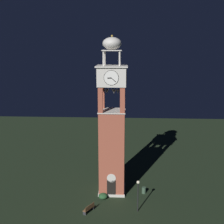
{
  "coord_description": "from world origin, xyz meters",
  "views": [
    {
      "loc": [
        1.81,
        -34.68,
        18.37
      ],
      "look_at": [
        0.0,
        0.0,
        10.56
      ],
      "focal_mm": 46.62,
      "sensor_mm": 36.0,
      "label": 1
    }
  ],
  "objects_px": {
    "park_bench": "(89,208)",
    "trash_bin": "(144,190)",
    "lamp_post": "(138,190)",
    "clock_tower": "(112,132)"
  },
  "relations": [
    {
      "from": "lamp_post",
      "to": "clock_tower",
      "type": "bearing_deg",
      "value": 124.27
    },
    {
      "from": "trash_bin",
      "to": "lamp_post",
      "type": "bearing_deg",
      "value": -102.37
    },
    {
      "from": "park_bench",
      "to": "trash_bin",
      "type": "height_order",
      "value": "park_bench"
    },
    {
      "from": "clock_tower",
      "to": "trash_bin",
      "type": "relative_size",
      "value": 24.64
    },
    {
      "from": "lamp_post",
      "to": "trash_bin",
      "type": "bearing_deg",
      "value": 77.63
    },
    {
      "from": "clock_tower",
      "to": "trash_bin",
      "type": "xyz_separation_m",
      "value": [
        4.11,
        -0.38,
        -7.61
      ]
    },
    {
      "from": "clock_tower",
      "to": "park_bench",
      "type": "xyz_separation_m",
      "value": [
        -2.35,
        -5.14,
        -7.53
      ]
    },
    {
      "from": "trash_bin",
      "to": "clock_tower",
      "type": "bearing_deg",
      "value": 174.73
    },
    {
      "from": "park_bench",
      "to": "trash_bin",
      "type": "xyz_separation_m",
      "value": [
        6.46,
        4.76,
        -0.08
      ]
    },
    {
      "from": "clock_tower",
      "to": "lamp_post",
      "type": "height_order",
      "value": "clock_tower"
    }
  ]
}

